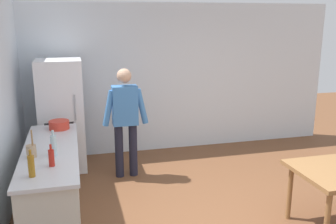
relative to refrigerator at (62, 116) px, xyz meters
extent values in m
cube|color=silver|center=(1.90, 0.60, 0.45)|extent=(6.40, 0.12, 2.70)
cube|color=beige|center=(-0.10, -1.60, -0.47)|extent=(0.60, 2.12, 0.86)
cube|color=silver|center=(-0.10, -1.60, -0.02)|extent=(0.64, 2.20, 0.04)
cube|color=white|center=(0.00, 0.00, 0.00)|extent=(0.70, 0.64, 1.80)
cylinder|color=#B2B2B7|center=(0.22, -0.34, 0.20)|extent=(0.02, 0.02, 0.40)
cylinder|color=#1E1E2D|center=(0.84, -0.55, -0.48)|extent=(0.13, 0.13, 0.84)
cylinder|color=#1E1E2D|center=(1.06, -0.55, -0.48)|extent=(0.13, 0.13, 0.84)
cube|color=#3D75B7|center=(0.95, -0.55, 0.24)|extent=(0.38, 0.22, 0.60)
sphere|color=tan|center=(0.95, -0.55, 0.69)|extent=(0.22, 0.22, 0.22)
cylinder|color=#3D75B7|center=(0.70, -0.59, 0.22)|extent=(0.20, 0.09, 0.55)
cylinder|color=#3D75B7|center=(1.20, -0.59, 0.22)|extent=(0.20, 0.09, 0.55)
cylinder|color=olive|center=(2.70, -3.05, -0.55)|extent=(0.06, 0.06, 0.70)
cylinder|color=olive|center=(2.70, -2.35, -0.55)|extent=(0.06, 0.06, 0.70)
cylinder|color=red|center=(-0.02, -0.75, 0.06)|extent=(0.28, 0.28, 0.12)
cube|color=black|center=(-0.19, -0.75, 0.08)|extent=(0.06, 0.03, 0.02)
cube|color=black|center=(0.15, -0.75, 0.08)|extent=(0.06, 0.03, 0.02)
cylinder|color=tan|center=(-0.29, -1.83, 0.07)|extent=(0.11, 0.11, 0.14)
cylinder|color=olive|center=(-0.27, -1.83, 0.21)|extent=(0.02, 0.05, 0.22)
cylinder|color=olive|center=(-0.27, -1.84, 0.21)|extent=(0.02, 0.04, 0.22)
cylinder|color=silver|center=(-0.04, -1.85, 0.12)|extent=(0.07, 0.07, 0.24)
cylinder|color=silver|center=(-0.04, -1.85, 0.27)|extent=(0.03, 0.03, 0.06)
cylinder|color=#B22319|center=(-0.06, -2.16, 0.09)|extent=(0.06, 0.06, 0.18)
cylinder|color=#B22319|center=(-0.06, -2.16, 0.21)|extent=(0.02, 0.02, 0.06)
cylinder|color=#996619|center=(-0.23, -2.40, 0.11)|extent=(0.06, 0.06, 0.22)
cylinder|color=#996619|center=(-0.23, -2.40, 0.25)|extent=(0.03, 0.03, 0.06)
camera|label=1|loc=(0.22, -6.02, 1.50)|focal=39.78mm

